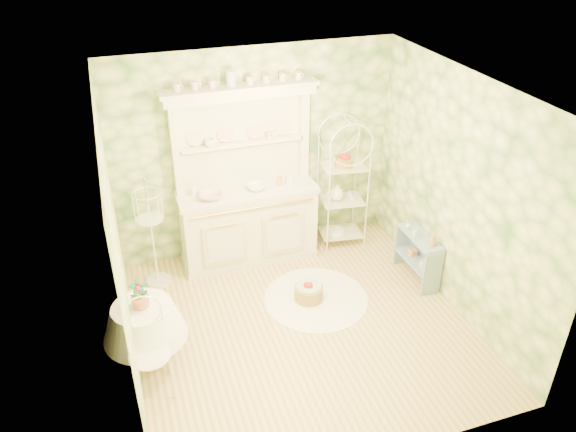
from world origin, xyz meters
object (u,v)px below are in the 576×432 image
object	(u,v)px
bakers_rack	(343,182)
floor_basket	(309,292)
kitchen_dresser	(247,180)
side_shelf	(417,259)
cafe_chair	(150,360)
birdcage_stand	(152,234)
round_table	(147,337)

from	to	relation	value
bakers_rack	floor_basket	distance (m)	1.59
kitchen_dresser	side_shelf	xyz separation A→B (m)	(1.86, -1.12, -0.86)
bakers_rack	cafe_chair	distance (m)	3.40
floor_basket	birdcage_stand	bearing A→B (deg)	151.08
kitchen_dresser	side_shelf	bearing A→B (deg)	-31.04
round_table	cafe_chair	size ratio (longest dim) A/B	0.81
kitchen_dresser	cafe_chair	xyz separation A→B (m)	(-1.48, -1.94, -0.75)
round_table	floor_basket	xyz separation A→B (m)	(1.91, 0.43, -0.21)
side_shelf	round_table	size ratio (longest dim) A/B	1.01
round_table	side_shelf	bearing A→B (deg)	7.04
bakers_rack	floor_basket	bearing A→B (deg)	-121.15
bakers_rack	floor_basket	size ratio (longest dim) A/B	5.52
bakers_rack	side_shelf	size ratio (longest dim) A/B	2.85
bakers_rack	cafe_chair	xyz separation A→B (m)	(-2.77, -1.90, -0.53)
birdcage_stand	cafe_chair	bearing A→B (deg)	-98.19
birdcage_stand	kitchen_dresser	bearing A→B (deg)	8.46
side_shelf	cafe_chair	world-z (taller)	cafe_chair
bakers_rack	floor_basket	xyz separation A→B (m)	(-0.86, -1.06, -0.82)
bakers_rack	side_shelf	bearing A→B (deg)	-54.44
bakers_rack	floor_basket	world-z (taller)	bakers_rack
cafe_chair	kitchen_dresser	bearing A→B (deg)	53.55
birdcage_stand	bakers_rack	bearing A→B (deg)	3.28
side_shelf	floor_basket	distance (m)	1.44
bakers_rack	round_table	size ratio (longest dim) A/B	2.88
cafe_chair	floor_basket	world-z (taller)	cafe_chair
side_shelf	kitchen_dresser	bearing A→B (deg)	150.55
kitchen_dresser	floor_basket	size ratio (longest dim) A/B	6.80
bakers_rack	side_shelf	distance (m)	1.38
side_shelf	floor_basket	world-z (taller)	side_shelf
kitchen_dresser	side_shelf	size ratio (longest dim) A/B	3.50
side_shelf	round_table	xyz separation A→B (m)	(-3.34, -0.41, 0.04)
kitchen_dresser	birdcage_stand	size ratio (longest dim) A/B	1.62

